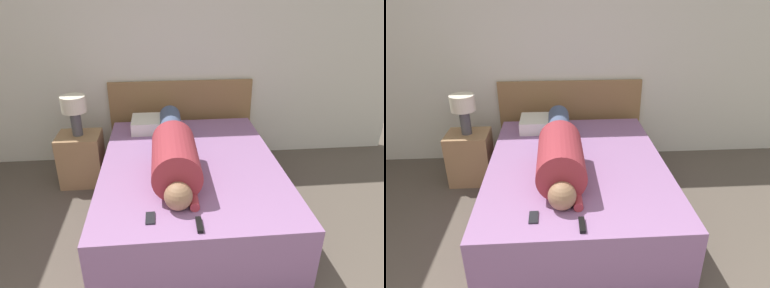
# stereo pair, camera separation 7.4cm
# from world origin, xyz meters

# --- Properties ---
(wall_back) EXTENTS (5.71, 0.06, 2.60)m
(wall_back) POSITION_xyz_m (0.00, 3.78, 1.30)
(wall_back) COLOR silver
(wall_back) RESTS_ON ground_plane
(bed) EXTENTS (1.57, 2.08, 0.55)m
(bed) POSITION_xyz_m (0.18, 2.52, 0.27)
(bed) COLOR #936699
(bed) RESTS_ON ground_plane
(headboard) EXTENTS (1.69, 0.04, 0.98)m
(headboard) POSITION_xyz_m (0.18, 3.71, 0.49)
(headboard) COLOR olive
(headboard) RESTS_ON ground_plane
(nightstand) EXTENTS (0.44, 0.37, 0.56)m
(nightstand) POSITION_xyz_m (-0.94, 3.19, 0.28)
(nightstand) COLOR #A37A51
(nightstand) RESTS_ON ground_plane
(table_lamp) EXTENTS (0.25, 0.25, 0.42)m
(table_lamp) POSITION_xyz_m (-0.94, 3.19, 0.86)
(table_lamp) COLOR #4C4C51
(table_lamp) RESTS_ON nightstand
(person_lying) EXTENTS (0.37, 1.72, 0.37)m
(person_lying) POSITION_xyz_m (0.03, 2.44, 0.71)
(person_lying) COLOR #936B4C
(person_lying) RESTS_ON bed
(pillow_near_headboard) EXTENTS (0.49, 0.38, 0.13)m
(pillow_near_headboard) POSITION_xyz_m (-0.14, 3.31, 0.61)
(pillow_near_headboard) COLOR silver
(pillow_near_headboard) RESTS_ON bed
(tv_remote) EXTENTS (0.04, 0.15, 0.02)m
(tv_remote) POSITION_xyz_m (0.16, 1.62, 0.56)
(tv_remote) COLOR black
(tv_remote) RESTS_ON bed
(cell_phone) EXTENTS (0.06, 0.13, 0.01)m
(cell_phone) POSITION_xyz_m (-0.17, 1.73, 0.55)
(cell_phone) COLOR black
(cell_phone) RESTS_ON bed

